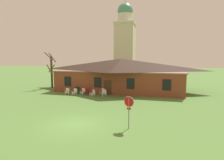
{
  "coord_description": "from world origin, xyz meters",
  "views": [
    {
      "loc": [
        6.61,
        -13.08,
        5.28
      ],
      "look_at": [
        0.98,
        7.86,
        2.74
      ],
      "focal_mm": 29.54,
      "sensor_mm": 36.0,
      "label": 1
    }
  ],
  "objects_px": {
    "lawn_chair_left_end": "(83,91)",
    "lawn_chair_under_eave": "(104,93)",
    "lawn_chair_by_porch": "(67,91)",
    "lawn_chair_far_side": "(102,91)",
    "lawn_chair_middle": "(87,91)",
    "lawn_chair_near_door": "(75,92)",
    "lawn_chair_right_end": "(93,93)",
    "stop_sign": "(129,106)",
    "trash_bin": "(77,90)"
  },
  "relations": [
    {
      "from": "lawn_chair_left_end",
      "to": "lawn_chair_under_eave",
      "type": "xyz_separation_m",
      "value": [
        3.34,
        -0.22,
        0.0
      ]
    },
    {
      "from": "lawn_chair_by_porch",
      "to": "lawn_chair_far_side",
      "type": "xyz_separation_m",
      "value": [
        5.0,
        1.27,
        0.0
      ]
    },
    {
      "from": "lawn_chair_by_porch",
      "to": "lawn_chair_far_side",
      "type": "distance_m",
      "value": 5.16
    },
    {
      "from": "lawn_chair_middle",
      "to": "lawn_chair_near_door",
      "type": "bearing_deg",
      "value": -153.66
    },
    {
      "from": "lawn_chair_right_end",
      "to": "lawn_chair_near_door",
      "type": "bearing_deg",
      "value": 177.2
    },
    {
      "from": "lawn_chair_under_eave",
      "to": "stop_sign",
      "type": "bearing_deg",
      "value": -63.89
    },
    {
      "from": "trash_bin",
      "to": "lawn_chair_left_end",
      "type": "bearing_deg",
      "value": -32.23
    },
    {
      "from": "lawn_chair_near_door",
      "to": "lawn_chair_right_end",
      "type": "distance_m",
      "value": 2.82
    },
    {
      "from": "stop_sign",
      "to": "lawn_chair_left_end",
      "type": "height_order",
      "value": "stop_sign"
    },
    {
      "from": "lawn_chair_left_end",
      "to": "lawn_chair_middle",
      "type": "xyz_separation_m",
      "value": [
        0.54,
        0.25,
        0.0
      ]
    },
    {
      "from": "lawn_chair_right_end",
      "to": "lawn_chair_far_side",
      "type": "height_order",
      "value": "same"
    },
    {
      "from": "lawn_chair_right_end",
      "to": "trash_bin",
      "type": "xyz_separation_m",
      "value": [
        -3.1,
        1.49,
        -0.0
      ]
    },
    {
      "from": "stop_sign",
      "to": "lawn_chair_middle",
      "type": "distance_m",
      "value": 14.09
    },
    {
      "from": "lawn_chair_right_end",
      "to": "lawn_chair_far_side",
      "type": "distance_m",
      "value": 1.78
    },
    {
      "from": "stop_sign",
      "to": "lawn_chair_near_door",
      "type": "relative_size",
      "value": 2.6
    },
    {
      "from": "lawn_chair_right_end",
      "to": "lawn_chair_under_eave",
      "type": "bearing_deg",
      "value": 16.0
    },
    {
      "from": "stop_sign",
      "to": "lawn_chair_right_end",
      "type": "relative_size",
      "value": 2.6
    },
    {
      "from": "lawn_chair_left_end",
      "to": "lawn_chair_by_porch",
      "type": "bearing_deg",
      "value": -169.42
    },
    {
      "from": "lawn_chair_right_end",
      "to": "trash_bin",
      "type": "distance_m",
      "value": 3.44
    },
    {
      "from": "stop_sign",
      "to": "lawn_chair_far_side",
      "type": "xyz_separation_m",
      "value": [
        -5.98,
        12.01,
        -1.26
      ]
    },
    {
      "from": "lawn_chair_far_side",
      "to": "lawn_chair_under_eave",
      "type": "distance_m",
      "value": 1.23
    },
    {
      "from": "lawn_chair_right_end",
      "to": "stop_sign",
      "type": "bearing_deg",
      "value": -56.62
    },
    {
      "from": "lawn_chair_by_porch",
      "to": "lawn_chair_left_end",
      "type": "xyz_separation_m",
      "value": [
        2.27,
        0.42,
        0.0
      ]
    },
    {
      "from": "lawn_chair_middle",
      "to": "lawn_chair_far_side",
      "type": "distance_m",
      "value": 2.27
    },
    {
      "from": "lawn_chair_by_porch",
      "to": "lawn_chair_right_end",
      "type": "height_order",
      "value": "same"
    },
    {
      "from": "lawn_chair_left_end",
      "to": "lawn_chair_under_eave",
      "type": "bearing_deg",
      "value": -3.72
    },
    {
      "from": "lawn_chair_under_eave",
      "to": "trash_bin",
      "type": "relative_size",
      "value": 0.98
    },
    {
      "from": "lawn_chair_by_porch",
      "to": "lawn_chair_under_eave",
      "type": "relative_size",
      "value": 1.0
    },
    {
      "from": "lawn_chair_middle",
      "to": "lawn_chair_under_eave",
      "type": "xyz_separation_m",
      "value": [
        2.81,
        -0.47,
        0.0
      ]
    },
    {
      "from": "lawn_chair_by_porch",
      "to": "trash_bin",
      "type": "distance_m",
      "value": 1.57
    },
    {
      "from": "lawn_chair_near_door",
      "to": "lawn_chair_far_side",
      "type": "relative_size",
      "value": 1.0
    },
    {
      "from": "lawn_chair_left_end",
      "to": "trash_bin",
      "type": "relative_size",
      "value": 0.98
    },
    {
      "from": "lawn_chair_far_side",
      "to": "lawn_chair_right_end",
      "type": "bearing_deg",
      "value": -121.91
    },
    {
      "from": "lawn_chair_right_end",
      "to": "lawn_chair_far_side",
      "type": "xyz_separation_m",
      "value": [
        0.94,
        1.51,
        0.0
      ]
    },
    {
      "from": "lawn_chair_left_end",
      "to": "lawn_chair_right_end",
      "type": "relative_size",
      "value": 1.0
    },
    {
      "from": "stop_sign",
      "to": "trash_bin",
      "type": "relative_size",
      "value": 2.54
    },
    {
      "from": "stop_sign",
      "to": "trash_bin",
      "type": "xyz_separation_m",
      "value": [
        -10.02,
        11.99,
        -1.26
      ]
    },
    {
      "from": "lawn_chair_near_door",
      "to": "lawn_chair_under_eave",
      "type": "bearing_deg",
      "value": 4.03
    },
    {
      "from": "stop_sign",
      "to": "lawn_chair_right_end",
      "type": "bearing_deg",
      "value": 123.38
    },
    {
      "from": "stop_sign",
      "to": "lawn_chair_middle",
      "type": "relative_size",
      "value": 2.6
    },
    {
      "from": "lawn_chair_right_end",
      "to": "trash_bin",
      "type": "bearing_deg",
      "value": 154.35
    },
    {
      "from": "lawn_chair_right_end",
      "to": "lawn_chair_under_eave",
      "type": "distance_m",
      "value": 1.62
    },
    {
      "from": "lawn_chair_far_side",
      "to": "trash_bin",
      "type": "relative_size",
      "value": 0.98
    },
    {
      "from": "lawn_chair_far_side",
      "to": "lawn_chair_under_eave",
      "type": "height_order",
      "value": "same"
    },
    {
      "from": "trash_bin",
      "to": "lawn_chair_near_door",
      "type": "bearing_deg",
      "value": -78.04
    },
    {
      "from": "lawn_chair_by_porch",
      "to": "lawn_chair_left_end",
      "type": "height_order",
      "value": "same"
    },
    {
      "from": "stop_sign",
      "to": "lawn_chair_by_porch",
      "type": "height_order",
      "value": "stop_sign"
    },
    {
      "from": "lawn_chair_by_porch",
      "to": "lawn_chair_near_door",
      "type": "distance_m",
      "value": 1.25
    },
    {
      "from": "lawn_chair_by_porch",
      "to": "lawn_chair_far_side",
      "type": "relative_size",
      "value": 1.0
    },
    {
      "from": "lawn_chair_under_eave",
      "to": "trash_bin",
      "type": "bearing_deg",
      "value": 167.36
    }
  ]
}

